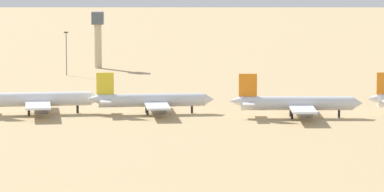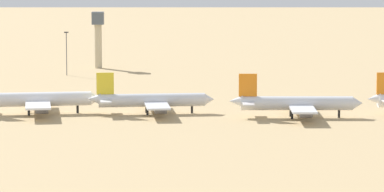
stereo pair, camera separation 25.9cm
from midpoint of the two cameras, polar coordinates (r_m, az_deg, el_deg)
ground at (r=365.48m, az=-1.69°, el=-1.05°), size 4000.00×4000.00×0.00m
parked_jet_white_2 at (r=375.26m, az=-7.76°, el=-0.17°), size 43.38×36.76×14.33m
parked_jet_yellow_3 at (r=372.44m, az=-2.05°, el=-0.21°), size 40.53×34.21×13.38m
parked_jet_orange_4 at (r=365.48m, az=5.02°, el=-0.36°), size 41.66×34.88×13.79m
control_tower at (r=511.06m, az=-4.61°, el=3.01°), size 5.20×5.20×24.47m
light_pole_west at (r=484.10m, az=-6.14°, el=2.21°), size 1.80×0.50×18.01m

